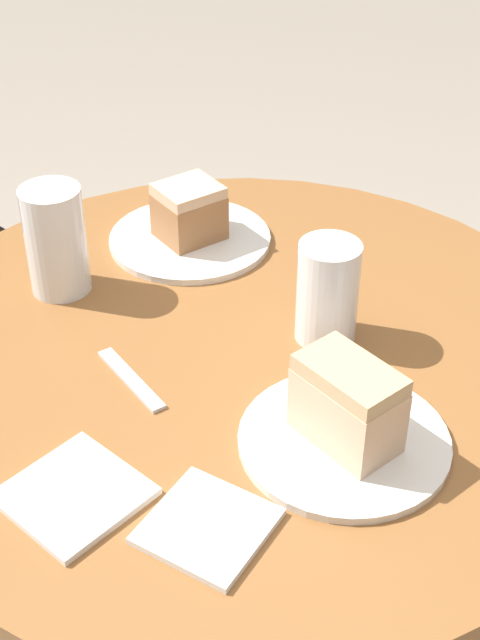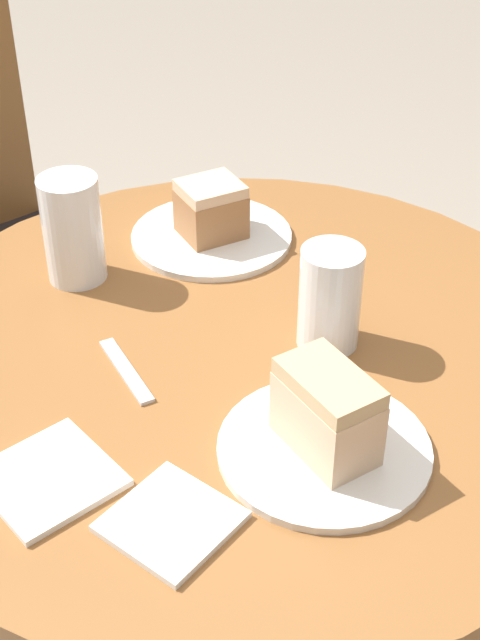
{
  "view_description": "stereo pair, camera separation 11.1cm",
  "coord_description": "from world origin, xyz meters",
  "px_view_note": "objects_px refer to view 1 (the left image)",
  "views": [
    {
      "loc": [
        -0.62,
        -0.65,
        1.39
      ],
      "look_at": [
        0.0,
        0.0,
        0.74
      ],
      "focal_mm": 50.0,
      "sensor_mm": 36.0,
      "label": 1
    },
    {
      "loc": [
        -0.53,
        -0.73,
        1.39
      ],
      "look_at": [
        0.0,
        0.0,
        0.74
      ],
      "focal_mm": 50.0,
      "sensor_mm": 36.0,
      "label": 2
    }
  ],
  "objects_px": {
    "plate_far": "(190,239)",
    "cake_slice_far": "(189,212)",
    "cake_slice_near": "(347,404)",
    "glass_water": "(327,296)",
    "plate_near": "(344,441)",
    "glass_lemonade": "(56,245)"
  },
  "relations": [
    {
      "from": "cake_slice_near",
      "to": "cake_slice_far",
      "type": "height_order",
      "value": "cake_slice_near"
    },
    {
      "from": "cake_slice_near",
      "to": "cake_slice_far",
      "type": "bearing_deg",
      "value": 70.24
    },
    {
      "from": "cake_slice_near",
      "to": "glass_water",
      "type": "bearing_deg",
      "value": 48.35
    },
    {
      "from": "plate_near",
      "to": "cake_slice_far",
      "type": "distance_m",
      "value": 0.48
    },
    {
      "from": "cake_slice_near",
      "to": "glass_water",
      "type": "height_order",
      "value": "glass_water"
    },
    {
      "from": "plate_far",
      "to": "glass_lemonade",
      "type": "distance_m",
      "value": 0.22
    },
    {
      "from": "plate_near",
      "to": "plate_far",
      "type": "xyz_separation_m",
      "value": [
        0.16,
        0.45,
        0.0
      ]
    },
    {
      "from": "glass_lemonade",
      "to": "glass_water",
      "type": "bearing_deg",
      "value": -60.59
    },
    {
      "from": "glass_water",
      "to": "cake_slice_far",
      "type": "bearing_deg",
      "value": 84.76
    },
    {
      "from": "plate_near",
      "to": "plate_far",
      "type": "bearing_deg",
      "value": 70.24
    },
    {
      "from": "plate_near",
      "to": "glass_water",
      "type": "distance_m",
      "value": 0.21
    },
    {
      "from": "cake_slice_near",
      "to": "glass_water",
      "type": "distance_m",
      "value": 0.2
    },
    {
      "from": "glass_lemonade",
      "to": "cake_slice_near",
      "type": "bearing_deg",
      "value": -84.02
    },
    {
      "from": "plate_near",
      "to": "cake_slice_near",
      "type": "distance_m",
      "value": 0.05
    },
    {
      "from": "plate_far",
      "to": "cake_slice_far",
      "type": "bearing_deg",
      "value": -146.31
    },
    {
      "from": "plate_near",
      "to": "cake_slice_far",
      "type": "relative_size",
      "value": 2.4
    },
    {
      "from": "cake_slice_near",
      "to": "glass_water",
      "type": "xyz_separation_m",
      "value": [
        0.13,
        0.15,
        0.0
      ]
    },
    {
      "from": "glass_lemonade",
      "to": "plate_near",
      "type": "bearing_deg",
      "value": -84.02
    },
    {
      "from": "cake_slice_near",
      "to": "glass_lemonade",
      "type": "xyz_separation_m",
      "value": [
        -0.05,
        0.48,
        0.01
      ]
    },
    {
      "from": "plate_near",
      "to": "glass_lemonade",
      "type": "relative_size",
      "value": 1.54
    },
    {
      "from": "cake_slice_near",
      "to": "glass_lemonade",
      "type": "bearing_deg",
      "value": 95.98
    },
    {
      "from": "plate_near",
      "to": "cake_slice_far",
      "type": "height_order",
      "value": "cake_slice_far"
    }
  ]
}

